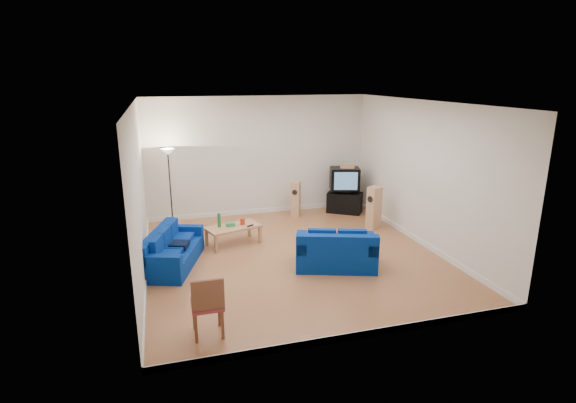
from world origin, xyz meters
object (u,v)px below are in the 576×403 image
object	(u,v)px
sofa_three_seat	(171,253)
coffee_table	(233,228)
sofa_loveseat	(336,254)
television	(345,179)
tv_stand	(345,202)

from	to	relation	value
sofa_three_seat	coffee_table	world-z (taller)	sofa_three_seat
sofa_loveseat	television	size ratio (longest dim) A/B	1.94
sofa_loveseat	coffee_table	size ratio (longest dim) A/B	1.35
sofa_three_seat	television	xyz separation A→B (m)	(4.78, 2.43, 0.69)
tv_stand	television	bearing A→B (deg)	-168.51
sofa_three_seat	tv_stand	distance (m)	5.38
coffee_table	television	size ratio (longest dim) A/B	1.44
television	sofa_three_seat	bearing A→B (deg)	-136.70
sofa_three_seat	coffee_table	size ratio (longest dim) A/B	1.54
coffee_table	television	world-z (taller)	television
sofa_three_seat	tv_stand	xyz separation A→B (m)	(4.80, 2.43, 0.01)
coffee_table	sofa_loveseat	bearing A→B (deg)	-46.56
sofa_loveseat	coffee_table	bearing A→B (deg)	152.31
tv_stand	coffee_table	bearing A→B (deg)	-120.13
coffee_table	television	xyz separation A→B (m)	(3.38, 1.62, 0.58)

